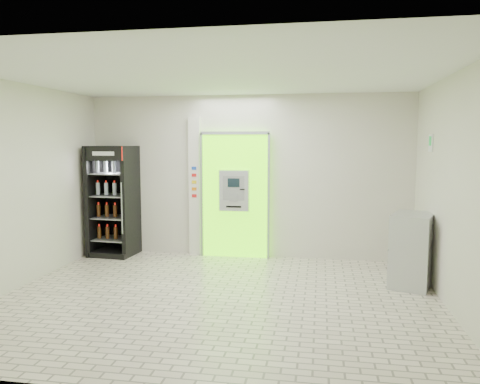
# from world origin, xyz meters

# --- Properties ---
(ground) EXTENTS (6.00, 6.00, 0.00)m
(ground) POSITION_xyz_m (0.00, 0.00, 0.00)
(ground) COLOR beige
(ground) RESTS_ON ground
(room_shell) EXTENTS (6.00, 6.00, 6.00)m
(room_shell) POSITION_xyz_m (0.00, 0.00, 1.84)
(room_shell) COLOR silver
(room_shell) RESTS_ON ground
(atm_assembly) EXTENTS (1.30, 0.24, 2.33)m
(atm_assembly) POSITION_xyz_m (-0.20, 2.41, 1.17)
(atm_assembly) COLOR #5AE801
(atm_assembly) RESTS_ON ground
(pillar) EXTENTS (0.22, 0.11, 2.60)m
(pillar) POSITION_xyz_m (-0.98, 2.45, 1.30)
(pillar) COLOR silver
(pillar) RESTS_ON ground
(beverage_cooler) EXTENTS (0.82, 0.76, 2.07)m
(beverage_cooler) POSITION_xyz_m (-2.49, 2.15, 0.99)
(beverage_cooler) COLOR black
(beverage_cooler) RESTS_ON ground
(steel_cabinet) EXTENTS (0.79, 0.94, 1.08)m
(steel_cabinet) POSITION_xyz_m (2.72, 1.09, 0.54)
(steel_cabinet) COLOR #B5B8BD
(steel_cabinet) RESTS_ON ground
(exit_sign) EXTENTS (0.02, 0.22, 0.26)m
(exit_sign) POSITION_xyz_m (2.99, 1.40, 2.12)
(exit_sign) COLOR white
(exit_sign) RESTS_ON room_shell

